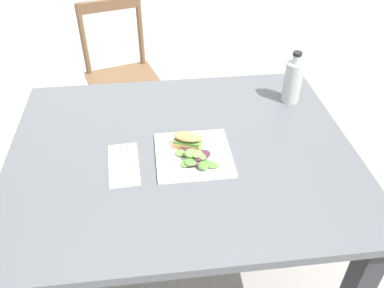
% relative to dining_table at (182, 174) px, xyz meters
% --- Properties ---
extents(dining_table, '(1.19, 0.98, 0.74)m').
position_rel_dining_table_xyz_m(dining_table, '(0.00, 0.00, 0.00)').
color(dining_table, '#51565B').
rests_on(dining_table, ground).
extents(chair_wooden_far, '(0.49, 0.49, 0.87)m').
position_rel_dining_table_xyz_m(chair_wooden_far, '(-0.25, 1.07, -0.17)').
color(chair_wooden_far, brown).
rests_on(chair_wooden_far, ground).
extents(plate_lunch, '(0.25, 0.25, 0.01)m').
position_rel_dining_table_xyz_m(plate_lunch, '(0.04, -0.04, 0.13)').
color(plate_lunch, white).
rests_on(plate_lunch, dining_table).
extents(sandwich_half_front, '(0.11, 0.09, 0.06)m').
position_rel_dining_table_xyz_m(sandwich_half_front, '(0.02, -0.00, 0.16)').
color(sandwich_half_front, tan).
rests_on(sandwich_half_front, plate_lunch).
extents(salad_mixed_greens, '(0.14, 0.14, 0.04)m').
position_rel_dining_table_xyz_m(salad_mixed_greens, '(0.04, -0.08, 0.15)').
color(salad_mixed_greens, '#6B9E47').
rests_on(salad_mixed_greens, plate_lunch).
extents(napkin_folded, '(0.11, 0.22, 0.00)m').
position_rel_dining_table_xyz_m(napkin_folded, '(-0.20, -0.06, 0.12)').
color(napkin_folded, white).
rests_on(napkin_folded, dining_table).
extents(fork_on_napkin, '(0.03, 0.19, 0.00)m').
position_rel_dining_table_xyz_m(fork_on_napkin, '(-0.20, -0.04, 0.13)').
color(fork_on_napkin, silver).
rests_on(fork_on_napkin, napkin_folded).
extents(bottle_cold_brew, '(0.07, 0.07, 0.21)m').
position_rel_dining_table_xyz_m(bottle_cold_brew, '(0.47, 0.26, 0.20)').
color(bottle_cold_brew, '#472819').
rests_on(bottle_cold_brew, dining_table).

